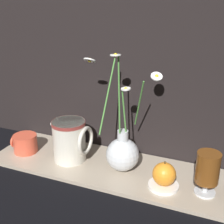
{
  "coord_description": "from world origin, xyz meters",
  "views": [
    {
      "loc": [
        0.38,
        -0.87,
        0.58
      ],
      "look_at": [
        0.02,
        0.0,
        0.22
      ],
      "focal_mm": 50.0,
      "sensor_mm": 36.0,
      "label": 1
    }
  ],
  "objects": [
    {
      "name": "vase_with_flowers",
      "position": [
        0.05,
        -0.0,
        0.08
      ],
      "size": [
        0.25,
        0.13,
        0.4
      ],
      "color": "silver",
      "rests_on": "shelf"
    },
    {
      "name": "ceramic_pitcher",
      "position": [
        -0.14,
        -0.01,
        0.09
      ],
      "size": [
        0.14,
        0.12,
        0.16
      ],
      "color": "beige",
      "rests_on": "shelf"
    },
    {
      "name": "tea_glass",
      "position": [
        0.33,
        -0.03,
        0.1
      ],
      "size": [
        0.07,
        0.07,
        0.14
      ],
      "color": "silver",
      "rests_on": "shelf"
    },
    {
      "name": "saucer_plate",
      "position": [
        0.21,
        -0.05,
        0.02
      ],
      "size": [
        0.1,
        0.1,
        0.01
      ],
      "color": "white",
      "rests_on": "shelf"
    },
    {
      "name": "backdrop_wall",
      "position": [
        0.0,
        0.15,
        0.55
      ],
      "size": [
        1.34,
        0.02,
        1.1
      ],
      "color": "black",
      "rests_on": "ground_plane"
    },
    {
      "name": "ground_plane",
      "position": [
        0.0,
        0.0,
        0.0
      ],
      "size": [
        6.0,
        6.0,
        0.0
      ],
      "primitive_type": "plane",
      "color": "black"
    },
    {
      "name": "shelf",
      "position": [
        0.0,
        0.0,
        0.01
      ],
      "size": [
        0.84,
        0.26,
        0.01
      ],
      "color": "tan",
      "rests_on": "ground_plane"
    },
    {
      "name": "orange_fruit",
      "position": [
        0.21,
        -0.05,
        0.06
      ],
      "size": [
        0.07,
        0.07,
        0.08
      ],
      "color": "orange",
      "rests_on": "saucer_plate"
    },
    {
      "name": "yellow_mug",
      "position": [
        -0.33,
        -0.02,
        0.05
      ],
      "size": [
        0.1,
        0.09,
        0.07
      ],
      "color": "#DB5138",
      "rests_on": "shelf"
    }
  ]
}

